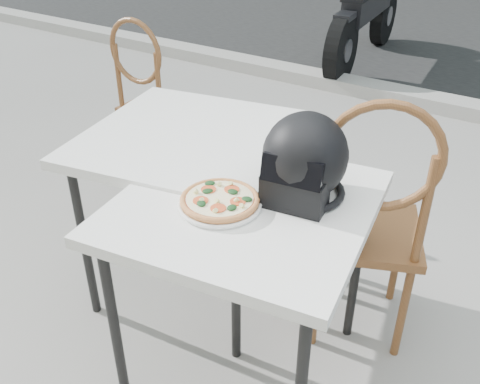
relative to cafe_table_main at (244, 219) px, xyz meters
The scene contains 9 objects.
ground 0.95m from the cafe_table_main, 26.77° to the left, with size 80.00×80.00×0.00m, color gray.
cafe_table_main is the anchor object (origin of this frame).
plate 0.12m from the cafe_table_main, 125.69° to the right, with size 0.35×0.35×0.02m.
pizza 0.14m from the cafe_table_main, 125.74° to the right, with size 0.28×0.28×0.03m.
helmet 0.29m from the cafe_table_main, 44.42° to the left, with size 0.34×0.35×0.31m.
cafe_chair_main 0.54m from the cafe_table_main, 52.83° to the left, with size 0.58×0.58×1.17m.
cafe_table_side 0.57m from the cafe_table_main, 146.90° to the left, with size 1.03×1.03×0.83m.
cafe_chair_side 1.76m from the cafe_table_main, 142.44° to the left, with size 0.41×0.41×1.08m.
motorcycle 4.34m from the cafe_table_main, 105.45° to the left, with size 0.57×2.19×1.09m.
Camera 1 is at (0.32, -1.59, 1.82)m, focal length 40.00 mm.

